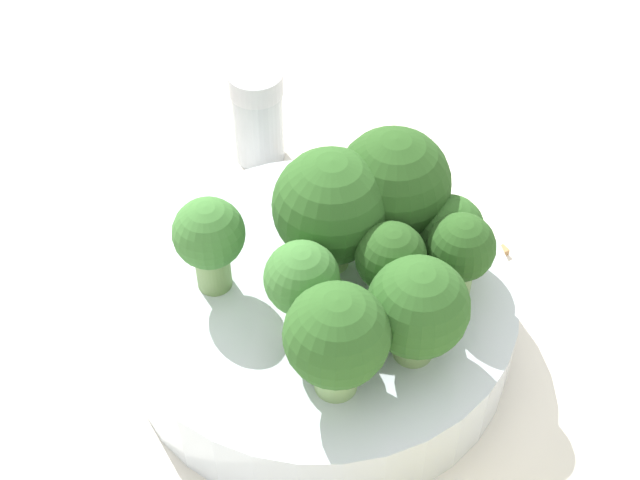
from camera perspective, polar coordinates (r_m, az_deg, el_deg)
name	(u,v)px	position (r m, az deg, el deg)	size (l,w,h in m)	color
ground_plane	(320,338)	(0.48, 0.00, -6.30)	(3.00, 3.00, 0.00)	silver
bowl	(320,314)	(0.47, 0.00, -4.75)	(0.20, 0.20, 0.04)	silver
broccoli_floret_0	(418,310)	(0.40, 6.26, -4.45)	(0.05, 0.05, 0.06)	#7A9E5B
broccoli_floret_1	(325,207)	(0.43, 0.31, 2.16)	(0.06, 0.06, 0.07)	#8EB770
broccoli_floret_2	(391,258)	(0.42, 4.57, -1.16)	(0.03, 0.03, 0.05)	#84AD66
broccoli_floret_3	(393,186)	(0.45, 4.68, 3.47)	(0.06, 0.06, 0.07)	#8EB770
broccoli_floret_4	(209,239)	(0.43, -7.09, 0.09)	(0.04, 0.04, 0.05)	#7A9E5B
broccoli_floret_5	(309,283)	(0.40, -0.68, -2.80)	(0.04, 0.04, 0.06)	#84AD66
broccoli_floret_6	(337,338)	(0.39, 1.08, -6.31)	(0.05, 0.05, 0.06)	#8EB770
broccoli_floret_7	(460,251)	(0.43, 8.97, -0.73)	(0.03, 0.03, 0.05)	#7A9E5B
broccoli_floret_8	(448,233)	(0.45, 8.21, 0.47)	(0.04, 0.04, 0.04)	#84AD66
pepper_shaker	(258,116)	(0.57, -4.01, 7.94)	(0.03, 0.03, 0.06)	#B2B7BC
almond_crumb_0	(308,166)	(0.57, -0.79, 4.76)	(0.01, 0.01, 0.01)	olive
almond_crumb_2	(501,250)	(0.53, 11.51, -0.61)	(0.01, 0.01, 0.01)	#AD7F4C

